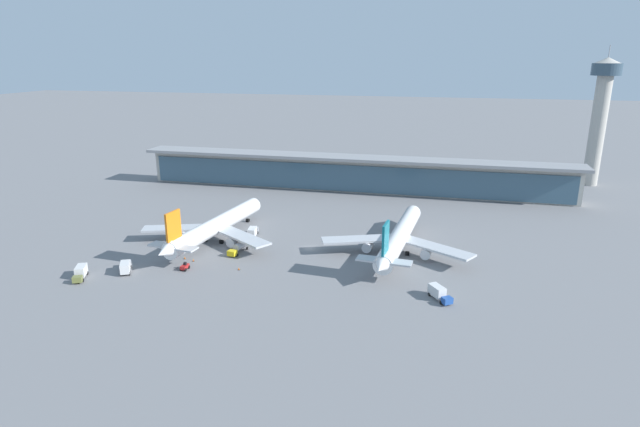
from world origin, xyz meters
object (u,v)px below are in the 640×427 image
(service_truck_at_far_stand_grey, at_px, (253,231))
(control_tower, at_px, (600,111))
(airliner_centre_stand, at_px, (399,237))
(service_truck_on_taxiway_red, at_px, (185,267))
(service_truck_near_nose_white, at_px, (125,266))
(safety_cone_alpha, at_px, (239,269))
(safety_cone_bravo, at_px, (185,258))
(airliner_left_stand, at_px, (215,226))
(service_truck_by_tail_yellow, at_px, (239,247))
(service_truck_under_wing_blue, at_px, (439,293))
(service_truck_mid_apron_olive, at_px, (80,272))
(safety_cone_charlie, at_px, (193,260))

(service_truck_at_far_stand_grey, relative_size, control_tower, 0.13)
(airliner_centre_stand, distance_m, service_truck_on_taxiway_red, 61.41)
(service_truck_near_nose_white, xyz_separation_m, service_truck_on_taxiway_red, (14.53, 5.35, -0.82))
(safety_cone_alpha, distance_m, safety_cone_bravo, 18.42)
(airliner_left_stand, distance_m, service_truck_by_tail_yellow, 13.55)
(airliner_centre_stand, bearing_deg, safety_cone_alpha, -150.45)
(service_truck_under_wing_blue, bearing_deg, service_truck_mid_apron_olive, -174.15)
(service_truck_by_tail_yellow, relative_size, safety_cone_bravo, 12.63)
(service_truck_near_nose_white, distance_m, service_truck_mid_apron_olive, 11.05)
(service_truck_near_nose_white, relative_size, control_tower, 0.13)
(service_truck_on_taxiway_red, xyz_separation_m, service_truck_at_far_stand_grey, (8.43, 29.84, 0.82))
(service_truck_on_taxiway_red, bearing_deg, airliner_centre_stand, 25.66)
(service_truck_under_wing_blue, distance_m, control_tower, 150.41)
(service_truck_near_nose_white, xyz_separation_m, safety_cone_charlie, (13.96, 11.47, -1.37))
(service_truck_mid_apron_olive, distance_m, safety_cone_charlie, 29.12)
(service_truck_at_far_stand_grey, bearing_deg, service_truck_under_wing_blue, -28.49)
(airliner_left_stand, height_order, safety_cone_alpha, airliner_left_stand)
(airliner_left_stand, height_order, service_truck_mid_apron_olive, airliner_left_stand)
(control_tower, xyz_separation_m, safety_cone_alpha, (-116.23, -127.46, -32.47))
(safety_cone_charlie, bearing_deg, safety_cone_bravo, 162.23)
(service_truck_near_nose_white, height_order, safety_cone_bravo, service_truck_near_nose_white)
(service_truck_near_nose_white, relative_size, service_truck_under_wing_blue, 1.04)
(safety_cone_alpha, height_order, safety_cone_bravo, same)
(service_truck_mid_apron_olive, xyz_separation_m, service_truck_on_taxiway_red, (23.70, 11.52, -0.82))
(airliner_centre_stand, bearing_deg, service_truck_at_far_stand_grey, 175.96)
(service_truck_by_tail_yellow, bearing_deg, safety_cone_charlie, -136.76)
(airliner_left_stand, xyz_separation_m, safety_cone_bravo, (-2.40, -16.00, -4.55))
(service_truck_by_tail_yellow, distance_m, control_tower, 170.06)
(service_truck_under_wing_blue, bearing_deg, service_truck_near_nose_white, -177.78)
(service_truck_on_taxiway_red, bearing_deg, safety_cone_charlie, 95.33)
(service_truck_near_nose_white, relative_size, service_truck_mid_apron_olive, 0.99)
(service_truck_under_wing_blue, height_order, service_truck_by_tail_yellow, service_truck_under_wing_blue)
(airliner_left_stand, distance_m, safety_cone_bravo, 16.81)
(service_truck_by_tail_yellow, xyz_separation_m, safety_cone_charlie, (-9.98, -9.39, -1.39))
(service_truck_under_wing_blue, xyz_separation_m, service_truck_mid_apron_olive, (-91.13, -9.34, 0.00))
(service_truck_under_wing_blue, bearing_deg, airliner_left_stand, 159.79)
(control_tower, relative_size, safety_cone_bravo, 85.52)
(service_truck_near_nose_white, bearing_deg, service_truck_on_taxiway_red, 20.21)
(control_tower, bearing_deg, service_truck_by_tail_yellow, -136.41)
(airliner_centre_stand, xyz_separation_m, service_truck_under_wing_blue, (12.19, -28.71, -3.17))
(safety_cone_bravo, distance_m, safety_cone_charlie, 3.32)
(service_truck_mid_apron_olive, bearing_deg, service_truck_near_nose_white, 33.92)
(service_truck_near_nose_white, height_order, control_tower, control_tower)
(service_truck_near_nose_white, bearing_deg, service_truck_by_tail_yellow, 41.06)
(service_truck_under_wing_blue, bearing_deg, safety_cone_bravo, 172.55)
(service_truck_on_taxiway_red, height_order, service_truck_at_far_stand_grey, service_truck_at_far_stand_grey)
(airliner_centre_stand, bearing_deg, service_truck_by_tail_yellow, -166.47)
(service_truck_by_tail_yellow, distance_m, safety_cone_alpha, 13.20)
(service_truck_at_far_stand_grey, height_order, control_tower, control_tower)
(service_truck_near_nose_white, bearing_deg, airliner_centre_stand, 24.56)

